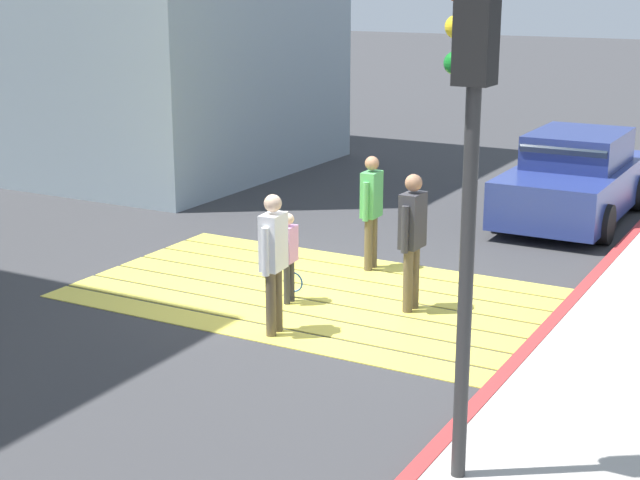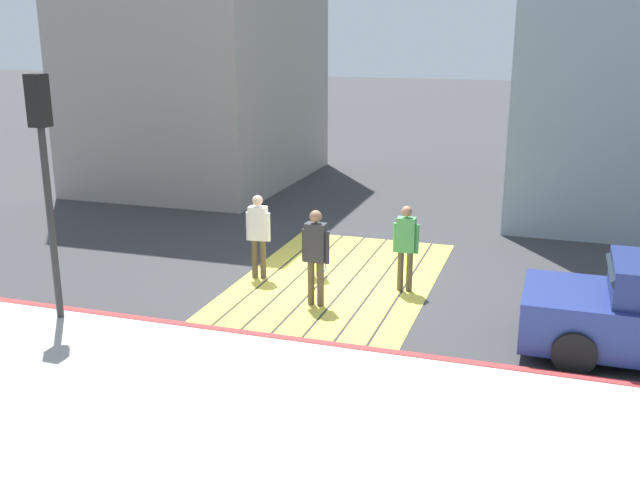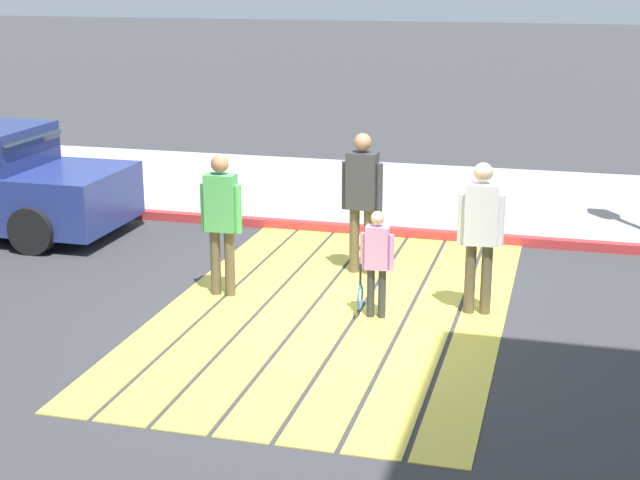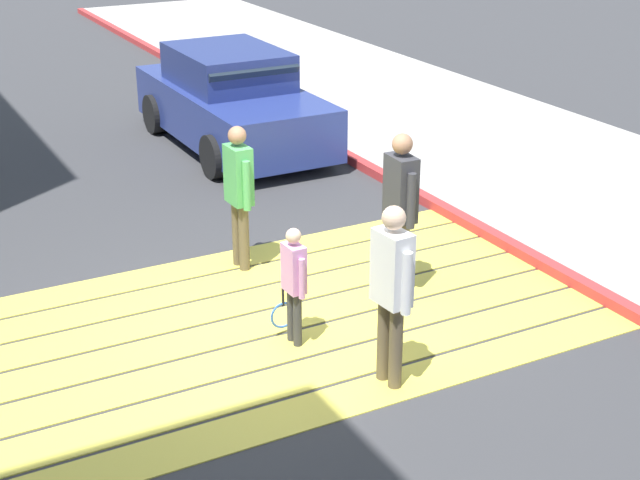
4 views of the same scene
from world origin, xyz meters
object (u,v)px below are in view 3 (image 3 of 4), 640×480
object	(u,v)px
pedestrian_adult_trailing	(221,215)
pedestrian_adult_side	(481,227)
pedestrian_child_with_racket	(376,259)
pedestrian_adult_lead	(362,193)

from	to	relation	value
pedestrian_adult_trailing	pedestrian_adult_side	size ratio (longest dim) A/B	0.98
pedestrian_adult_side	pedestrian_child_with_racket	bearing A→B (deg)	-68.40
pedestrian_adult_lead	pedestrian_adult_trailing	bearing A→B (deg)	-48.02
pedestrian_adult_trailing	pedestrian_adult_lead	bearing A→B (deg)	131.98
pedestrian_adult_lead	pedestrian_adult_trailing	size ratio (longest dim) A/B	1.06
pedestrian_adult_lead	pedestrian_adult_side	size ratio (longest dim) A/B	1.04
pedestrian_adult_lead	pedestrian_child_with_racket	distance (m)	1.65
pedestrian_adult_trailing	pedestrian_child_with_racket	xyz separation A→B (m)	(0.27, 1.90, -0.31)
pedestrian_adult_lead	pedestrian_adult_side	distance (m)	1.93
pedestrian_adult_lead	pedestrian_adult_side	bearing A→B (deg)	55.12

